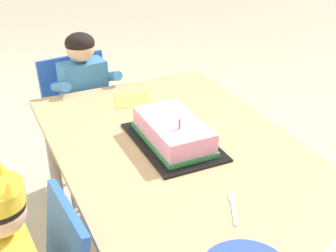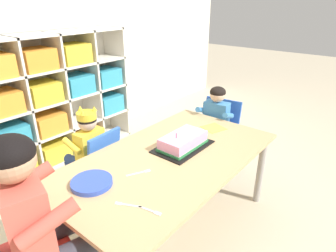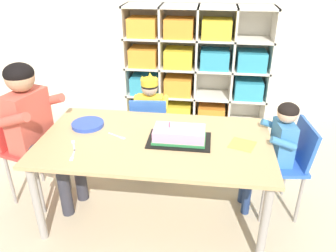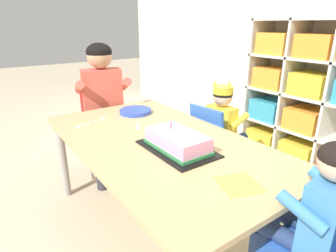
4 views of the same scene
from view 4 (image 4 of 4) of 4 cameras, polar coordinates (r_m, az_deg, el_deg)
The scene contains 14 objects.
ground at distance 1.85m, azimuth -1.62°, elevation -19.94°, with size 16.00×16.00×0.00m, color beige.
storage_cubby_shelf at distance 2.61m, azimuth 29.34°, elevation 4.28°, with size 1.49×0.34×1.23m.
activity_table at distance 1.56m, azimuth -1.81°, elevation -4.88°, with size 1.51×0.83×0.59m.
classroom_chair_blue at distance 2.05m, azimuth 9.22°, elevation -3.34°, with size 0.33×0.34×0.66m.
child_with_crown at distance 2.08m, azimuth 11.44°, elevation 0.61°, with size 0.31×0.31×0.82m.
classroom_chair_adult_side at distance 2.41m, azimuth -12.95°, elevation 1.67°, with size 0.43×0.43×0.72m.
adult_helper_seated at distance 2.24m, azimuth -12.93°, elevation 5.79°, with size 0.47×0.45×1.05m.
guest_at_table_side at distance 1.19m, azimuth 27.00°, elevation -15.66°, with size 0.31×0.31×0.83m.
birthday_cake_on_tray at distance 1.41m, azimuth 1.90°, elevation -3.34°, with size 0.41×0.26×0.13m.
paper_plate_stack at distance 2.00m, azimuth -6.61°, elevation 2.99°, with size 0.22×0.22×0.03m, color blue.
paper_napkin_square at distance 1.17m, azimuth 14.19°, elevation -11.37°, with size 0.15×0.15×0.00m, color #F4DB4C.
fork_by_napkin at distance 1.82m, azimuth -16.82°, elevation 0.10°, with size 0.04×0.12×0.00m.
fork_beside_plate_stack at distance 1.90m, azimuth -13.70°, elevation 1.21°, with size 0.07×0.13×0.00m.
fork_near_child_seat at distance 1.74m, azimuth -6.13°, elevation -0.00°, with size 0.14×0.08×0.00m.
Camera 4 is at (1.18, -0.77, 1.19)m, focal length 30.04 mm.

